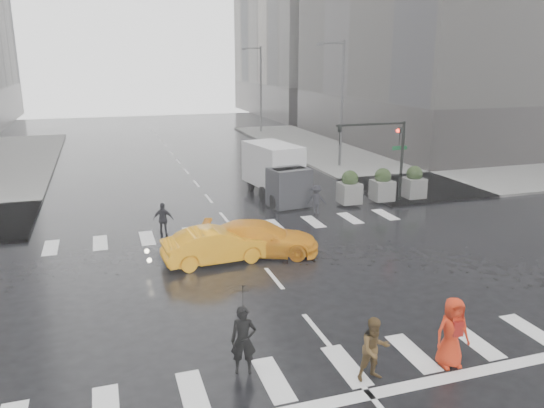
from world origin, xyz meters
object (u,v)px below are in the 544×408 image
object	(u,v)px
pedestrian_brown	(374,349)
box_truck	(277,171)
pedestrian_orange	(452,332)
taxi_mid	(217,245)
traffic_signal_pole	(387,146)

from	to	relation	value
pedestrian_brown	box_truck	xyz separation A→B (m)	(3.38, 17.69, 0.78)
pedestrian_orange	box_truck	xyz separation A→B (m)	(1.18, 17.75, 0.66)
pedestrian_orange	taxi_mid	bearing A→B (deg)	119.23
pedestrian_brown	box_truck	world-z (taller)	box_truck
pedestrian_brown	taxi_mid	bearing A→B (deg)	102.81
pedestrian_brown	box_truck	distance (m)	18.03
taxi_mid	pedestrian_orange	bearing A→B (deg)	-159.27
pedestrian_brown	pedestrian_orange	distance (m)	2.20
pedestrian_brown	taxi_mid	xyz separation A→B (m)	(-2.01, 8.97, -0.14)
traffic_signal_pole	box_truck	bearing A→B (deg)	150.71
pedestrian_brown	traffic_signal_pole	bearing A→B (deg)	59.85
pedestrian_orange	traffic_signal_pole	bearing A→B (deg)	70.78
pedestrian_brown	taxi_mid	distance (m)	9.20
box_truck	taxi_mid	bearing A→B (deg)	-131.06
traffic_signal_pole	pedestrian_orange	size ratio (longest dim) A/B	2.37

